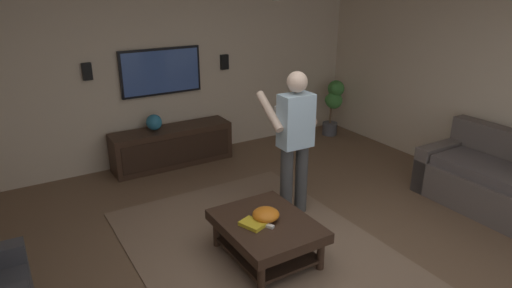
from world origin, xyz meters
name	(u,v)px	position (x,y,z in m)	size (l,w,h in m)	color
ground_plane	(299,266)	(0.00, 0.00, 0.00)	(7.66, 7.66, 0.00)	brown
wall_back_tv	(165,61)	(3.24, 0.00, 1.43)	(0.10, 6.46, 2.86)	#C6B299
area_rug	(255,247)	(0.47, 0.19, 0.01)	(2.91, 2.28, 0.01)	#7A604C
couch	(509,187)	(-0.40, -2.62, 0.32)	(1.90, 0.86, 0.87)	#564C47
coffee_table	(266,231)	(0.27, 0.19, 0.30)	(1.00, 0.80, 0.40)	#332116
media_console	(172,146)	(2.91, 0.10, 0.28)	(0.45, 1.70, 0.55)	#332116
tv	(161,72)	(3.15, 0.10, 1.31)	(0.05, 1.15, 0.65)	black
person_standing	(294,136)	(0.86, -0.54, 0.93)	(0.54, 0.54, 1.64)	#3F3F3F
potted_plant_tall	(334,100)	(2.74, -2.74, 0.60)	(0.33, 0.37, 0.93)	#4C4C51
bowl	(266,214)	(0.30, 0.18, 0.46)	(0.25, 0.25, 0.11)	orange
remote_white	(266,225)	(0.20, 0.24, 0.41)	(0.15, 0.04, 0.02)	white
book	(253,224)	(0.27, 0.35, 0.42)	(0.22, 0.16, 0.04)	gold
vase_round	(154,122)	(2.95, 0.33, 0.66)	(0.22, 0.22, 0.22)	teal
wall_speaker_left	(224,62)	(3.16, -0.90, 1.35)	(0.06, 0.12, 0.22)	black
wall_speaker_right	(87,72)	(3.16, 1.08, 1.41)	(0.06, 0.12, 0.22)	black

